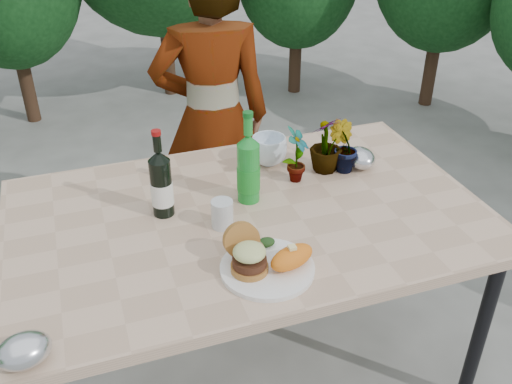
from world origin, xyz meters
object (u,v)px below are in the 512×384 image
object	(u,v)px
wine_bottle	(161,184)
person	(212,120)
patio_table	(248,227)
dinner_plate	(267,268)

from	to	relation	value
wine_bottle	person	world-z (taller)	person
patio_table	dinner_plate	bearing A→B (deg)	-97.95
dinner_plate	patio_table	bearing A→B (deg)	82.05
dinner_plate	wine_bottle	size ratio (longest dim) A/B	0.90
patio_table	wine_bottle	distance (m)	0.33
dinner_plate	person	world-z (taller)	person
patio_table	dinner_plate	distance (m)	0.32
patio_table	person	xyz separation A→B (m)	(0.09, 0.79, 0.05)
wine_bottle	patio_table	bearing A→B (deg)	-31.85
wine_bottle	person	distance (m)	0.79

